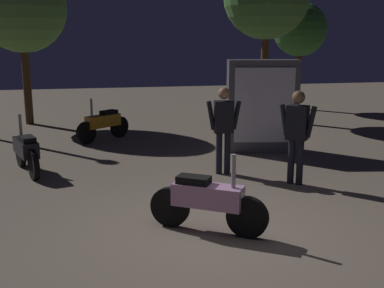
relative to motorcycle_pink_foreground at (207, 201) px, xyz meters
The scene contains 9 objects.
ground_plane 0.46m from the motorcycle_pink_foreground, 49.51° to the right, with size 40.00×40.00×0.00m, color #756656.
motorcycle_pink_foreground is the anchor object (origin of this frame).
motorcycle_black_parked_left 4.47m from the motorcycle_pink_foreground, 127.71° to the left, with size 0.64×1.60×1.11m.
motorcycle_orange_parked_right 6.41m from the motorcycle_pink_foreground, 100.63° to the left, with size 1.36×1.11×1.11m.
person_rider_beside 2.92m from the motorcycle_pink_foreground, 69.97° to the left, with size 0.67×0.28×1.67m.
person_bystander_far 2.78m from the motorcycle_pink_foreground, 40.72° to the left, with size 0.56×0.50×1.68m.
tree_center_bg 10.29m from the motorcycle_pink_foreground, 109.81° to the left, with size 2.62×2.62×4.76m.
tree_right_bg 12.42m from the motorcycle_pink_foreground, 60.21° to the left, with size 1.93×1.93×3.86m.
kiosk_billboard 5.02m from the motorcycle_pink_foreground, 61.50° to the left, with size 1.66×0.80×2.10m.
Camera 1 is at (-1.56, -5.72, 2.55)m, focal length 44.33 mm.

